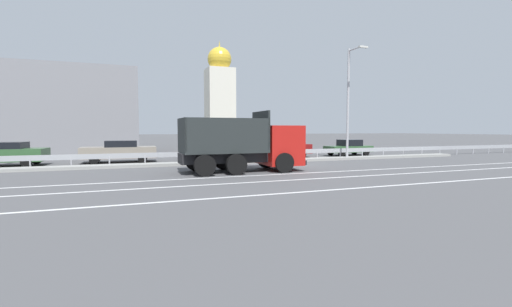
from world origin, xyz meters
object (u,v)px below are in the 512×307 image
street_lamp_1 (349,99)px  parked_car_3 (215,151)px  median_road_sign (253,146)px  parked_car_2 (119,151)px  parked_car_4 (282,148)px  dump_truck (256,148)px  parked_car_1 (7,154)px  parked_car_5 (349,148)px  church_tower (220,98)px

street_lamp_1 → parked_car_3: street_lamp_1 is taller
median_road_sign → parked_car_2: size_ratio=0.45×
street_lamp_1 → parked_car_4: size_ratio=1.79×
parked_car_4 → dump_truck: bearing=-33.5°
parked_car_1 → parked_car_3: bearing=-85.3°
parked_car_1 → parked_car_5: size_ratio=1.06×
parked_car_1 → church_tower: size_ratio=0.31×
median_road_sign → parked_car_4: bearing=42.8°
parked_car_2 → church_tower: bearing=-30.4°
street_lamp_1 → dump_truck: bearing=-154.7°
parked_car_1 → parked_car_5: bearing=-85.1°
church_tower → parked_car_1: bearing=-132.0°
dump_truck → median_road_sign: 4.63m
parked_car_1 → parked_car_2: (6.44, 0.22, 0.00)m
dump_truck → median_road_sign: bearing=161.5°
parked_car_3 → parked_car_4: size_ratio=1.04×
median_road_sign → street_lamp_1: (7.58, -0.13, 3.43)m
dump_truck → street_lamp_1: bearing=115.0°
parked_car_1 → street_lamp_1: bearing=-93.8°
street_lamp_1 → parked_car_5: street_lamp_1 is taller
street_lamp_1 → church_tower: size_ratio=0.58×
median_road_sign → parked_car_5: median_road_sign is taller
parked_car_4 → street_lamp_1: bearing=47.4°
parked_car_1 → church_tower: bearing=-37.3°
dump_truck → parked_car_5: size_ratio=1.56×
parked_car_2 → median_road_sign: bearing=-111.4°
parked_car_1 → parked_car_4: (18.64, 0.21, 0.01)m
parked_car_2 → parked_car_4: (12.21, -0.01, 0.01)m
parked_car_2 → parked_car_5: bearing=-89.8°
dump_truck → church_tower: size_ratio=0.46×
parked_car_2 → parked_car_4: 12.21m
street_lamp_1 → parked_car_5: 5.73m
parked_car_3 → parked_car_4: 5.57m
median_road_sign → parked_car_5: 10.60m
church_tower → dump_truck: bearing=-100.7°
parked_car_5 → median_road_sign: bearing=105.6°
parked_car_3 → street_lamp_1: bearing=-109.2°
median_road_sign → parked_car_1: size_ratio=0.48×
median_road_sign → parked_car_5: size_ratio=0.51×
parked_car_3 → parked_car_5: 11.94m
parked_car_3 → parked_car_4: bearing=-87.6°
median_road_sign → parked_car_2: bearing=158.1°
dump_truck → parked_car_1: size_ratio=1.47×
parked_car_3 → parked_car_5: parked_car_5 is taller
church_tower → parked_car_2: bearing=-121.0°
parked_car_1 → parked_car_2: 6.44m
median_road_sign → parked_car_2: median_road_sign is taller
street_lamp_1 → parked_car_2: size_ratio=1.70×
parked_car_1 → parked_car_3: 13.08m
parked_car_5 → church_tower: size_ratio=0.29×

